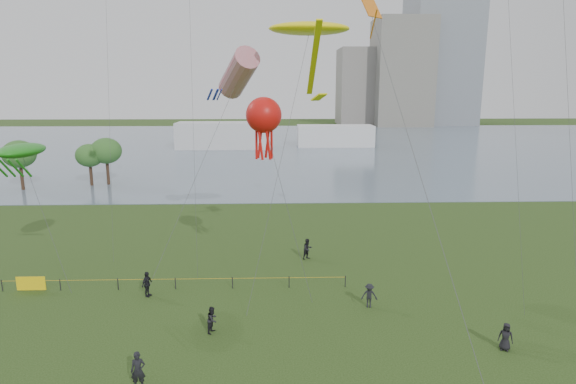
{
  "coord_description": "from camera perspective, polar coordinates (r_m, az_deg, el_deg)",
  "views": [
    {
      "loc": [
        -0.83,
        -17.06,
        13.91
      ],
      "look_at": [
        0.0,
        10.0,
        8.0
      ],
      "focal_mm": 30.0,
      "sensor_mm": 36.0,
      "label": 1
    }
  ],
  "objects": [
    {
      "name": "lake",
      "position": [
        117.89,
        -1.34,
        5.55
      ],
      "size": [
        400.0,
        120.0,
        0.08
      ],
      "primitive_type": "cube",
      "color": "slate",
      "rests_on": "ground_plane"
    },
    {
      "name": "building_mid",
      "position": [
        185.16,
        13.28,
        13.58
      ],
      "size": [
        20.0,
        20.0,
        38.0
      ],
      "primitive_type": "cube",
      "color": "slate",
      "rests_on": "ground_plane"
    },
    {
      "name": "building_low",
      "position": [
        187.95,
        8.5,
        12.22
      ],
      "size": [
        16.0,
        18.0,
        28.0
      ],
      "primitive_type": "cube",
      "color": "slate",
      "rests_on": "ground_plane"
    },
    {
      "name": "pavilion_left",
      "position": [
        113.15,
        -7.46,
        6.68
      ],
      "size": [
        22.0,
        8.0,
        6.0
      ],
      "primitive_type": "cube",
      "color": "silver",
      "rests_on": "ground_plane"
    },
    {
      "name": "pavilion_right",
      "position": [
        116.58,
        5.6,
        6.64
      ],
      "size": [
        18.0,
        7.0,
        5.0
      ],
      "primitive_type": "cube",
      "color": "silver",
      "rests_on": "ground_plane"
    },
    {
      "name": "fence",
      "position": [
        36.93,
        -22.69,
        -9.89
      ],
      "size": [
        24.07,
        0.07,
        1.05
      ],
      "color": "black",
      "rests_on": "ground_plane"
    },
    {
      "name": "spectator_a",
      "position": [
        29.04,
        -8.94,
        -14.71
      ],
      "size": [
        0.83,
        0.93,
        1.58
      ],
      "primitive_type": "imported",
      "rotation": [
        0.0,
        0.0,
        1.21
      ],
      "color": "black",
      "rests_on": "ground_plane"
    },
    {
      "name": "spectator_b",
      "position": [
        32.06,
        9.61,
        -12.0
      ],
      "size": [
        1.09,
        0.7,
        1.6
      ],
      "primitive_type": "imported",
      "rotation": [
        0.0,
        0.0,
        -0.1
      ],
      "color": "black",
      "rests_on": "ground_plane"
    },
    {
      "name": "spectator_c",
      "position": [
        34.46,
        -16.37,
        -10.44
      ],
      "size": [
        0.77,
        1.11,
        1.75
      ],
      "primitive_type": "imported",
      "rotation": [
        0.0,
        0.0,
        1.2
      ],
      "color": "black",
      "rests_on": "ground_plane"
    },
    {
      "name": "spectator_d",
      "position": [
        29.46,
        24.39,
        -15.35
      ],
      "size": [
        0.89,
        0.77,
        1.55
      ],
      "primitive_type": "imported",
      "rotation": [
        0.0,
        0.0,
        -0.45
      ],
      "color": "black",
      "rests_on": "ground_plane"
    },
    {
      "name": "spectator_f",
      "position": [
        25.02,
        -17.34,
        -19.55
      ],
      "size": [
        0.73,
        0.53,
        1.86
      ],
      "primitive_type": "imported",
      "rotation": [
        0.0,
        0.0,
        0.13
      ],
      "color": "black",
      "rests_on": "ground_plane"
    },
    {
      "name": "spectator_g",
      "position": [
        39.92,
        2.34,
        -6.76
      ],
      "size": [
        1.07,
        1.03,
        1.74
      ],
      "primitive_type": "imported",
      "rotation": [
        0.0,
        0.0,
        0.62
      ],
      "color": "black",
      "rests_on": "ground_plane"
    },
    {
      "name": "kite_stingray",
      "position": [
        35.12,
        2.53,
        18.71
      ],
      "size": [
        7.13,
        10.24,
        18.33
      ],
      "rotation": [
        0.0,
        0.0,
        -0.4
      ],
      "color": "#3F3F42"
    },
    {
      "name": "kite_windsock",
      "position": [
        38.54,
        -5.9,
        13.8
      ],
      "size": [
        8.16,
        9.5,
        16.95
      ],
      "rotation": [
        0.0,
        0.0,
        -0.1
      ],
      "color": "#3F3F42"
    },
    {
      "name": "kite_creature",
      "position": [
        38.67,
        -29.06,
        4.3
      ],
      "size": [
        5.04,
        5.18,
        10.05
      ],
      "rotation": [
        0.0,
        0.0,
        0.33
      ],
      "color": "#3F3F42"
    },
    {
      "name": "kite_octopus",
      "position": [
        31.87,
        -2.89,
        8.98
      ],
      "size": [
        4.31,
        3.6,
        13.31
      ],
      "rotation": [
        0.0,
        0.0,
        0.35
      ],
      "color": "#3F3F42"
    },
    {
      "name": "kite_delta",
      "position": [
        27.38,
        10.52,
        18.52
      ],
      "size": [
        3.09,
        17.33,
        18.8
      ],
      "rotation": [
        0.0,
        0.0,
        -0.35
      ],
      "color": "#3F3F42"
    }
  ]
}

